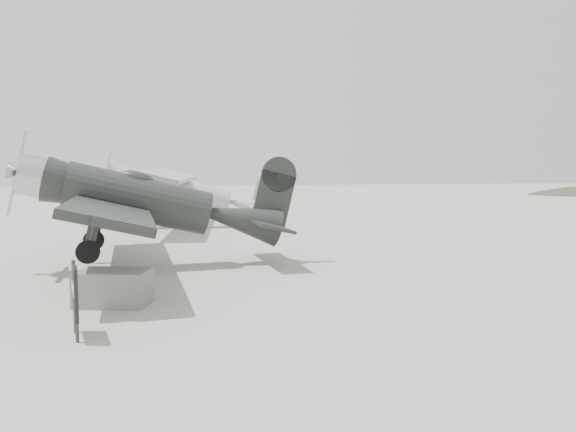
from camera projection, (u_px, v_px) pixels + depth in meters
name	position (u px, v px, depth m)	size (l,w,h in m)	color
ground	(272.00, 280.00, 15.50)	(160.00, 160.00, 0.00)	#A19D8F
lowwing_monoplane	(152.00, 203.00, 17.29)	(8.46, 11.81, 3.81)	black
highwing_monoplane	(183.00, 186.00, 28.89)	(8.58, 12.07, 3.41)	#9A9C9F
equipment_block	(114.00, 288.00, 12.67)	(1.59, 0.99, 0.79)	slate
sign_board	(75.00, 293.00, 10.20)	(0.25, 0.95, 1.39)	#333333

